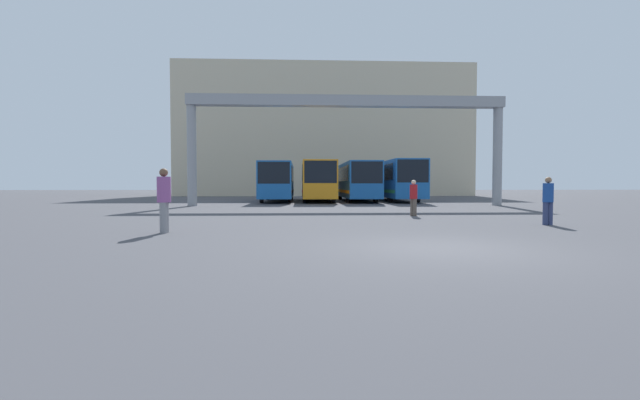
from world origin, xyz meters
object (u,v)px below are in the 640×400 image
(bus_slot_3, at_px, (394,179))
(pedestrian_far_center, at_px, (414,197))
(bus_slot_2, at_px, (356,180))
(pedestrian_near_left, at_px, (164,199))
(pedestrian_near_right, at_px, (548,200))
(bus_slot_1, at_px, (318,179))
(bus_slot_0, at_px, (278,180))

(bus_slot_3, height_order, pedestrian_far_center, bus_slot_3)
(bus_slot_3, bearing_deg, bus_slot_2, -176.35)
(bus_slot_2, bearing_deg, pedestrian_far_center, -89.06)
(pedestrian_near_left, height_order, pedestrian_near_right, pedestrian_near_left)
(bus_slot_1, distance_m, bus_slot_2, 3.40)
(bus_slot_2, height_order, pedestrian_near_right, bus_slot_2)
(pedestrian_near_right, bearing_deg, bus_slot_1, 112.28)
(bus_slot_1, height_order, pedestrian_near_left, bus_slot_1)
(pedestrian_far_center, bearing_deg, pedestrian_near_right, 7.42)
(bus_slot_2, bearing_deg, pedestrian_near_left, -110.32)
(pedestrian_near_left, height_order, pedestrian_far_center, pedestrian_near_left)
(bus_slot_2, distance_m, pedestrian_near_left, 25.02)
(bus_slot_1, xyz_separation_m, pedestrian_far_center, (3.58, -16.41, -0.98))
(pedestrian_far_center, bearing_deg, bus_slot_2, 149.84)
(bus_slot_0, height_order, bus_slot_2, bus_slot_2)
(bus_slot_2, bearing_deg, bus_slot_0, -177.28)
(bus_slot_2, relative_size, pedestrian_near_right, 7.03)
(pedestrian_near_left, bearing_deg, pedestrian_near_right, -82.11)
(bus_slot_1, bearing_deg, pedestrian_near_left, -103.37)
(pedestrian_near_left, relative_size, pedestrian_near_right, 1.12)
(pedestrian_near_left, distance_m, pedestrian_near_right, 12.61)
(bus_slot_3, bearing_deg, pedestrian_near_left, -116.86)
(bus_slot_0, bearing_deg, bus_slot_3, 3.03)
(bus_slot_1, bearing_deg, pedestrian_far_center, -77.69)
(bus_slot_0, xyz_separation_m, bus_slot_1, (3.30, -0.49, 0.05))
(pedestrian_far_center, height_order, pedestrian_near_right, pedestrian_near_right)
(bus_slot_1, height_order, pedestrian_far_center, bus_slot_1)
(bus_slot_1, distance_m, pedestrian_near_right, 22.01)
(bus_slot_0, xyz_separation_m, pedestrian_near_left, (-2.09, -23.13, -0.79))
(bus_slot_3, bearing_deg, pedestrian_far_center, -99.82)
(bus_slot_2, xyz_separation_m, pedestrian_near_left, (-8.68, -23.45, -0.82))
(bus_slot_1, relative_size, pedestrian_far_center, 6.27)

